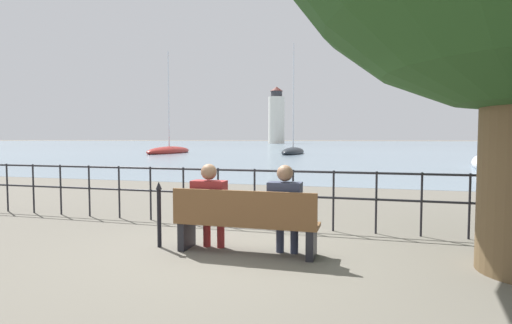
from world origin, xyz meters
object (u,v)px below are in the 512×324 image
object	(u,v)px
seated_person_right	(285,206)
closed_umbrella	(159,211)
sailboat_2	(293,151)
harbor_lighthouse	(276,117)
park_bench	(245,223)
sailboat_0	(169,151)
seated_person_left	(210,202)
sailboat_3	(491,162)

from	to	relation	value
seated_person_right	closed_umbrella	distance (m)	1.88
seated_person_right	sailboat_2	size ratio (longest dim) A/B	0.10
harbor_lighthouse	park_bench	bearing A→B (deg)	-77.53
closed_umbrella	sailboat_0	bearing A→B (deg)	117.64
sailboat_2	harbor_lighthouse	xyz separation A→B (m)	(-23.09, 94.79, 8.88)
closed_umbrella	sailboat_0	size ratio (longest dim) A/B	0.08
sailboat_2	park_bench	bearing A→B (deg)	-78.43
harbor_lighthouse	sailboat_0	bearing A→B (deg)	-84.41
seated_person_left	harbor_lighthouse	distance (m)	134.22
closed_umbrella	sailboat_3	distance (m)	22.52
sailboat_3	seated_person_right	bearing A→B (deg)	-97.89
sailboat_3	closed_umbrella	bearing A→B (deg)	-102.25
park_bench	seated_person_right	size ratio (longest dim) A/B	1.62
park_bench	sailboat_3	xyz separation A→B (m)	(8.44, 20.30, -0.18)
seated_person_left	sailboat_0	distance (m)	39.64
sailboat_2	sailboat_3	bearing A→B (deg)	-45.63
closed_umbrella	harbor_lighthouse	distance (m)	134.13
closed_umbrella	seated_person_right	bearing A→B (deg)	2.16
seated_person_right	sailboat_0	size ratio (longest dim) A/B	0.11
sailboat_0	closed_umbrella	bearing A→B (deg)	-62.43
closed_umbrella	sailboat_2	bearing A→B (deg)	97.19
seated_person_right	sailboat_2	distance (m)	36.68
sailboat_0	harbor_lighthouse	size ratio (longest dim) A/B	0.58
closed_umbrella	sailboat_2	world-z (taller)	sailboat_2
sailboat_0	sailboat_2	size ratio (longest dim) A/B	0.97
park_bench	sailboat_0	xyz separation A→B (m)	(-19.57, 34.86, -0.17)
closed_umbrella	sailboat_3	world-z (taller)	sailboat_3
sailboat_2	harbor_lighthouse	world-z (taller)	harbor_lighthouse
seated_person_right	sailboat_3	world-z (taller)	sailboat_3
seated_person_left	sailboat_0	xyz separation A→B (m)	(-19.02, 34.78, -0.41)
closed_umbrella	harbor_lighthouse	world-z (taller)	harbor_lighthouse
closed_umbrella	sailboat_3	bearing A→B (deg)	64.31
closed_umbrella	seated_person_left	bearing A→B (deg)	5.16
seated_person_left	sailboat_3	xyz separation A→B (m)	(8.99, 20.22, -0.43)
seated_person_left	closed_umbrella	bearing A→B (deg)	-174.84
sailboat_3	harbor_lighthouse	xyz separation A→B (m)	(-37.41, 110.68, 8.92)
park_bench	harbor_lighthouse	bearing A→B (deg)	102.47
seated_person_right	park_bench	bearing A→B (deg)	-171.95
sailboat_3	harbor_lighthouse	size ratio (longest dim) A/B	0.42
seated_person_right	sailboat_2	world-z (taller)	sailboat_2
park_bench	sailboat_2	world-z (taller)	sailboat_2
sailboat_0	harbor_lighthouse	world-z (taller)	harbor_lighthouse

